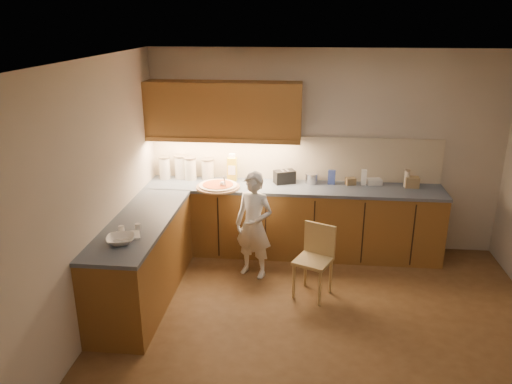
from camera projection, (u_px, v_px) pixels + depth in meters
room at (331, 168)px, 4.44m from camera, size 4.54×4.50×2.62m
l_counter at (246, 232)px, 6.11m from camera, size 3.77×2.62×0.92m
backsplash at (295, 158)px, 6.50m from camera, size 3.75×0.02×0.58m
upper_cabinets at (223, 110)px, 6.22m from camera, size 1.95×0.36×0.73m
pizza_on_board at (218, 186)px, 6.25m from camera, size 0.55×0.55×0.22m
child at (254, 225)px, 5.85m from camera, size 0.55×0.46×1.28m
wooden_chair at (316, 255)px, 5.49m from camera, size 0.48×0.48×0.81m
mixing_bowl at (121, 240)px, 4.73m from camera, size 0.33×0.33×0.07m
canister_a at (165, 168)px, 6.57m from camera, size 0.15×0.15×0.30m
canister_b at (181, 166)px, 6.60m from camera, size 0.18×0.18×0.31m
canister_c at (190, 168)px, 6.53m from camera, size 0.16×0.16×0.30m
canister_d at (208, 169)px, 6.57m from camera, size 0.17×0.17×0.28m
oil_jug at (232, 168)px, 6.49m from camera, size 0.12×0.09×0.36m
toaster at (285, 177)px, 6.41m from camera, size 0.30×0.24×0.17m
steel_pot at (312, 178)px, 6.42m from camera, size 0.17×0.17×0.13m
blue_box at (332, 177)px, 6.38m from camera, size 0.10×0.07×0.18m
card_box_a at (351, 181)px, 6.37m from camera, size 0.14×0.12×0.09m
white_bottle at (364, 177)px, 6.34m from camera, size 0.07×0.07×0.20m
flat_pack at (374, 182)px, 6.38m from camera, size 0.20×0.16×0.07m
tall_jar at (407, 178)px, 6.27m from camera, size 0.07×0.07×0.22m
card_box_b at (412, 182)px, 6.27m from camera, size 0.17×0.13×0.13m
dough_cloth at (127, 236)px, 4.87m from camera, size 0.31×0.28×0.02m
spice_jar_a at (121, 230)px, 4.93m from camera, size 0.06×0.06×0.08m
spice_jar_b at (138, 227)px, 4.99m from camera, size 0.06×0.06×0.08m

